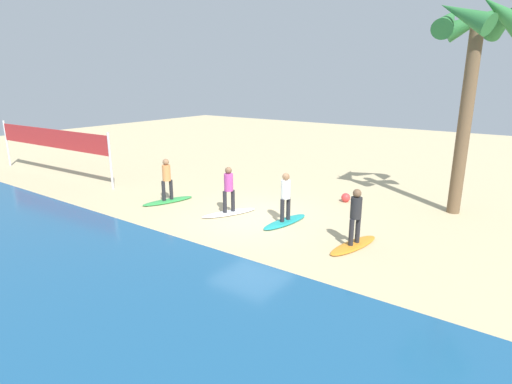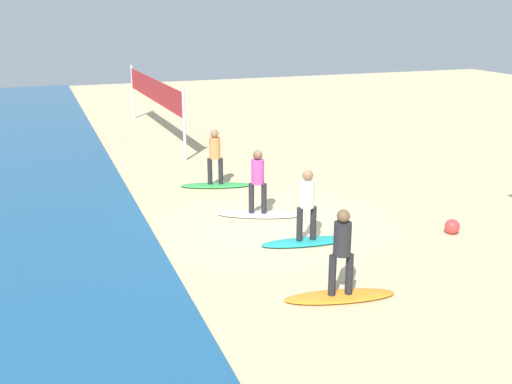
# 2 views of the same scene
# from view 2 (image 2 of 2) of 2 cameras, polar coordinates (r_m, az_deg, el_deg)

# --- Properties ---
(ground_plane) EXTENTS (60.00, 60.00, 0.00)m
(ground_plane) POSITION_cam_2_polar(r_m,az_deg,el_deg) (14.95, 2.12, -3.19)
(ground_plane) COLOR #CCB789
(surfboard_orange) EXTENTS (0.95, 2.17, 0.09)m
(surfboard_orange) POSITION_cam_2_polar(r_m,az_deg,el_deg) (11.48, 7.85, -9.64)
(surfboard_orange) COLOR orange
(surfboard_orange) RESTS_ON ground
(surfer_orange) EXTENTS (0.32, 0.45, 1.64)m
(surfer_orange) POSITION_cam_2_polar(r_m,az_deg,el_deg) (11.07, 8.05, -5.05)
(surfer_orange) COLOR #232328
(surfer_orange) RESTS_ON surfboard_orange
(surfboard_teal) EXTENTS (0.81, 2.15, 0.09)m
(surfboard_teal) POSITION_cam_2_polar(r_m,az_deg,el_deg) (13.90, 4.70, -4.65)
(surfboard_teal) COLOR teal
(surfboard_teal) RESTS_ON ground
(surfer_teal) EXTENTS (0.32, 0.46, 1.64)m
(surfer_teal) POSITION_cam_2_polar(r_m,az_deg,el_deg) (13.56, 4.80, -0.75)
(surfer_teal) COLOR #232328
(surfer_teal) RESTS_ON surfboard_teal
(surfboard_white) EXTENTS (1.38, 2.14, 0.09)m
(surfboard_white) POSITION_cam_2_polar(r_m,az_deg,el_deg) (15.60, 0.16, -2.12)
(surfboard_white) COLOR white
(surfboard_white) RESTS_ON ground
(surfer_white) EXTENTS (0.32, 0.43, 1.64)m
(surfer_white) POSITION_cam_2_polar(r_m,az_deg,el_deg) (15.31, 0.16, 1.39)
(surfer_white) COLOR #232328
(surfer_white) RESTS_ON surfboard_white
(surfboard_green) EXTENTS (1.14, 2.17, 0.09)m
(surfboard_green) POSITION_cam_2_polar(r_m,az_deg,el_deg) (18.17, -3.80, 0.64)
(surfboard_green) COLOR green
(surfboard_green) RESTS_ON ground
(surfer_green) EXTENTS (0.32, 0.45, 1.64)m
(surfer_green) POSITION_cam_2_polar(r_m,az_deg,el_deg) (17.91, -3.87, 3.68)
(surfer_green) COLOR #232328
(surfer_green) RESTS_ON surfboard_green
(volleyball_net) EXTENTS (9.10, 0.39, 2.50)m
(volleyball_net) POSITION_cam_2_polar(r_m,az_deg,el_deg) (25.36, -9.54, 9.17)
(volleyball_net) COLOR silver
(volleyball_net) RESTS_ON ground
(beach_ball) EXTENTS (0.35, 0.35, 0.35)m
(beach_ball) POSITION_cam_2_polar(r_m,az_deg,el_deg) (15.11, 17.88, -3.10)
(beach_ball) COLOR #E53838
(beach_ball) RESTS_ON ground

